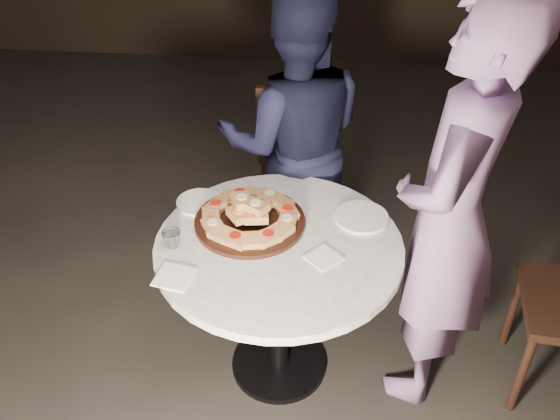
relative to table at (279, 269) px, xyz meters
The scene contains 12 objects.
floor 0.63m from the table, 129.89° to the left, with size 7.00×7.00×0.00m, color black.
table is the anchor object (origin of this frame).
serving_board 0.23m from the table, 138.65° to the left, with size 0.47×0.47×0.02m, color black.
focaccia_pile 0.26m from the table, 138.62° to the left, with size 0.42×0.42×0.11m.
plate_left 0.47m from the table, 147.19° to the left, with size 0.20×0.20×0.01m, color white.
plate_right 0.41m from the table, 30.50° to the left, with size 0.23×0.23×0.01m, color white.
water_glass 0.46m from the table, behind, with size 0.08×0.08×0.07m, color silver.
napkin_near 0.47m from the table, 147.58° to the right, with size 0.13×0.13×0.01m, color white.
napkin_far 0.24m from the table, 22.60° to the right, with size 0.12×0.12×0.01m, color white.
chair_far 1.18m from the table, 89.93° to the left, with size 0.45×0.47×0.93m.
diner_navy 0.77m from the table, 89.57° to the left, with size 0.77×0.60×1.58m, color black.
diner_teal 0.72m from the table, ahead, with size 0.66×0.43×1.80m, color slate.
Camera 1 is at (0.27, -2.03, 2.37)m, focal length 40.00 mm.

